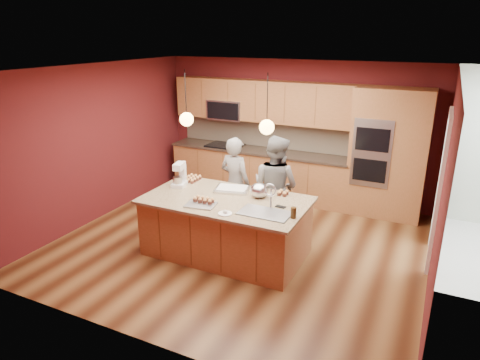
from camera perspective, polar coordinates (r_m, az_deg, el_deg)
The scene contains 24 objects.
floor at distance 6.87m, azimuth 0.02°, elevation -8.47°, with size 5.50×5.50×0.00m, color #41200F.
ceiling at distance 6.11m, azimuth 0.03°, elevation 14.59°, with size 5.50×5.50×0.00m, color silver.
wall_back at distance 8.61m, azimuth 7.28°, elevation 6.67°, with size 5.50×5.50×0.00m, color #531518.
wall_front at distance 4.39m, azimuth -14.31°, elevation -6.20°, with size 5.50×5.50×0.00m, color #531518.
wall_left at distance 7.91m, azimuth -18.32°, elevation 4.74°, with size 5.00×5.00×0.00m, color #531518.
wall_right at distance 5.79m, azimuth 25.38°, elevation -1.24°, with size 5.00×5.00×0.00m, color #531518.
cabinet_run at distance 8.70m, azimuth 2.39°, elevation 4.46°, with size 3.74×0.64×2.30m.
oven_column at distance 7.99m, azimuth 19.14°, elevation 3.31°, with size 1.30×0.62×2.30m.
doorway_trim at distance 6.65m, azimuth 25.02°, elevation -1.47°, with size 0.08×1.11×2.20m, color white, non-canonical shape.
pendant_left at distance 6.23m, azimuth -7.13°, elevation 8.07°, with size 0.20×0.20×0.80m.
pendant_right at distance 5.67m, azimuth 3.59°, elevation 7.09°, with size 0.20×0.20×0.80m.
island at distance 6.41m, azimuth -1.75°, elevation -6.13°, with size 2.39×1.34×1.26m.
person_left at distance 7.18m, azimuth -0.64°, elevation -0.40°, with size 0.57×0.38×1.57m, color black.
person_right at distance 6.89m, azimuth 4.73°, elevation -0.88°, with size 0.81×0.63×1.67m, color gray.
stand_mixer at distance 6.78m, azimuth -8.07°, elevation 0.51°, with size 0.25×0.31×0.38m.
sheet_cake at distance 6.57m, azimuth -1.07°, elevation -1.20°, with size 0.59×0.49×0.05m.
cooling_rack at distance 6.03m, azimuth -5.26°, elevation -3.30°, with size 0.41×0.30×0.02m, color #A4A6AA.
mixing_bowl at distance 6.27m, azimuth 2.58°, elevation -1.39°, with size 0.27×0.27×0.23m, color silver.
plate at distance 5.73m, azimuth -2.00°, elevation -4.49°, with size 0.19×0.19×0.01m, color white.
tumbler at distance 5.63m, azimuth 7.13°, elevation -4.34°, with size 0.08×0.08×0.15m, color #38240F.
phone at distance 5.98m, azimuth 5.43°, elevation -3.56°, with size 0.14×0.08×0.01m, color black.
cupcakes_left at distance 7.04m, azimuth -6.43°, elevation 0.20°, with size 0.23×0.31×0.07m, color tan, non-canonical shape.
cupcakes_rack at distance 6.09m, azimuth -4.86°, elevation -2.63°, with size 0.32×0.16×0.07m, color tan, non-canonical shape.
cupcakes_right at distance 6.40m, azimuth 5.72°, elevation -1.71°, with size 0.16×0.16×0.07m, color tan, non-canonical shape.
Camera 1 is at (2.63, -5.50, 3.18)m, focal length 32.00 mm.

